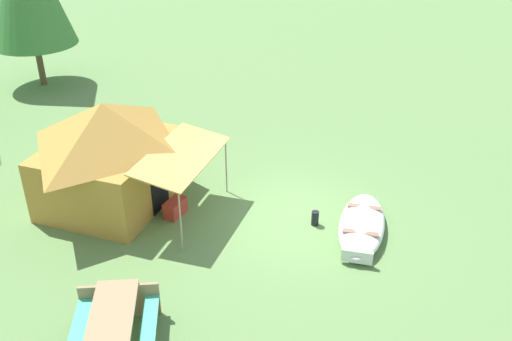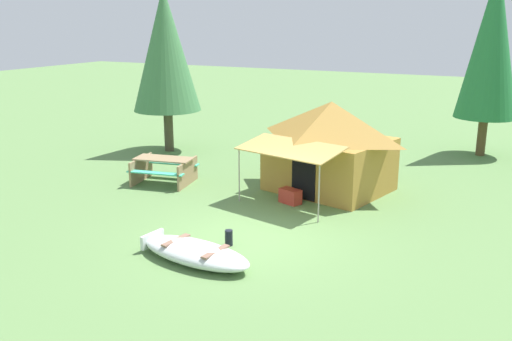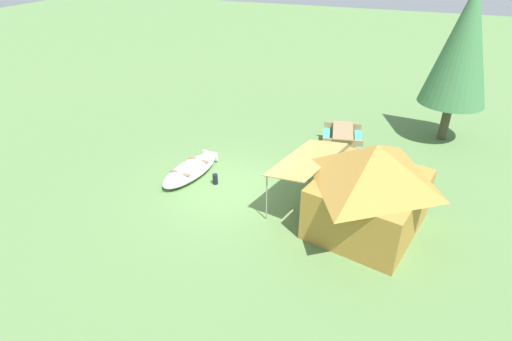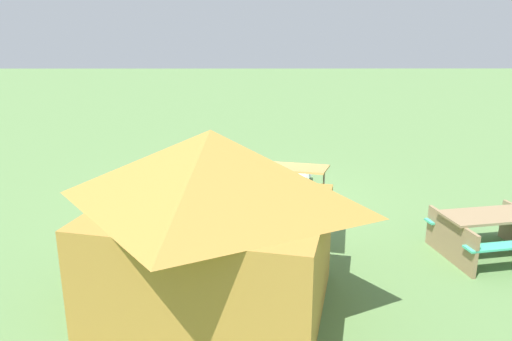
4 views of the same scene
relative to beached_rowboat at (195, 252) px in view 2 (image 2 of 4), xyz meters
name	(u,v)px [view 2 (image 2 of 4)]	position (x,y,z in m)	size (l,w,h in m)	color
ground_plane	(253,236)	(0.43, 1.75, -0.20)	(80.00, 80.00, 0.00)	#5B8147
beached_rowboat	(195,252)	(0.00, 0.00, 0.00)	(2.73, 1.35, 0.39)	silver
canvas_cabin_tent	(330,145)	(0.75, 5.98, 1.13)	(3.84, 4.55, 2.56)	#AC7E34
picnic_table	(164,167)	(-3.91, 4.40, 0.28)	(1.96, 1.75, 0.77)	#947955
cooler_box	(290,196)	(0.25, 4.33, -0.01)	(0.58, 0.32, 0.39)	#B03327
fuel_can	(229,238)	(0.20, 1.05, -0.03)	(0.17, 0.17, 0.35)	black
pine_tree_back_right	(492,42)	(4.23, 12.49, 3.80)	(2.13, 2.13, 6.67)	brown
pine_tree_far_center	(165,50)	(-6.26, 8.00, 3.51)	(2.45, 2.45, 5.93)	#45412F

